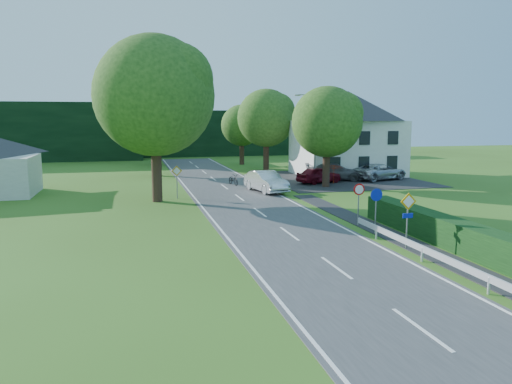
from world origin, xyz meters
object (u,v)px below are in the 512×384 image
object	(u,v)px
moving_car	(266,181)
parked_car_silver_b	(380,172)
parked_car_red	(319,175)
parked_car_silver_a	(335,173)
motorcycle	(233,179)
parked_car_grey	(334,172)
parasol	(334,174)
streetlight	(314,134)

from	to	relation	value
moving_car	parked_car_silver_b	distance (m)	13.51
parked_car_red	parked_car_silver_a	xyz separation A→B (m)	(2.44, 1.92, -0.05)
motorcycle	parked_car_grey	size ratio (longest dim) A/B	0.34
parked_car_silver_a	moving_car	bearing A→B (deg)	131.90
parked_car_grey	moving_car	bearing A→B (deg)	142.94
parked_car_silver_a	parasol	world-z (taller)	parasol
motorcycle	parked_car_red	bearing A→B (deg)	-15.91
parked_car_grey	parasol	bearing A→B (deg)	175.03
motorcycle	moving_car	bearing A→B (deg)	-81.04
motorcycle	parked_car_grey	distance (m)	10.06
parked_car_silver_b	parasol	world-z (taller)	parasol
moving_car	parked_car_grey	xyz separation A→B (m)	(8.28, 5.65, -0.03)
motorcycle	parked_car_silver_b	distance (m)	14.33
parasol	parked_car_silver_b	bearing A→B (deg)	14.85
motorcycle	parked_car_silver_b	xyz separation A→B (m)	(14.33, 0.23, 0.27)
parked_car_grey	parasol	xyz separation A→B (m)	(-0.95, -2.19, 0.04)
streetlight	moving_car	world-z (taller)	streetlight
parked_car_silver_b	moving_car	bearing A→B (deg)	94.30
moving_car	parasol	xyz separation A→B (m)	(7.33, 3.47, 0.01)
streetlight	parasol	bearing A→B (deg)	-5.38
streetlight	moving_car	xyz separation A→B (m)	(-5.36, -3.65, -3.59)
streetlight	parasol	xyz separation A→B (m)	(1.97, -0.19, -3.58)
moving_car	motorcycle	distance (m)	4.96
streetlight	parked_car_grey	distance (m)	5.06
streetlight	parked_car_grey	world-z (taller)	streetlight
parked_car_grey	parked_car_silver_a	bearing A→B (deg)	-19.42
parked_car_grey	parked_car_red	bearing A→B (deg)	145.01
motorcycle	parked_car_red	distance (m)	7.82
moving_car	streetlight	bearing A→B (deg)	23.62
parasol	motorcycle	bearing A→B (deg)	172.62
motorcycle	parked_car_grey	world-z (taller)	parked_car_grey
parked_car_silver_a	parasol	distance (m)	2.76
parked_car_red	parked_car_silver_a	size ratio (longest dim) A/B	1.04
streetlight	parked_car_grey	xyz separation A→B (m)	(2.92, 2.00, -3.62)
parked_car_silver_a	parked_car_grey	bearing A→B (deg)	148.91
parked_car_grey	parasol	size ratio (longest dim) A/B	2.95
moving_car	motorcycle	size ratio (longest dim) A/B	2.66
moving_car	parked_car_silver_b	world-z (taller)	moving_car
parked_car_silver_a	parked_car_grey	size ratio (longest dim) A/B	0.75
parked_car_red	parked_car_grey	xyz separation A→B (m)	(2.21, 1.63, 0.07)
moving_car	parked_car_grey	world-z (taller)	moving_car
motorcycle	parasol	bearing A→B (deg)	-18.78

